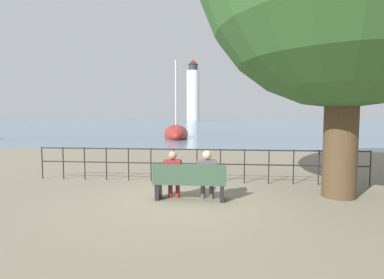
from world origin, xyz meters
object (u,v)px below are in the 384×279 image
at_px(sailboat_0, 176,134).
at_px(harbor_lighthouse, 193,93).
at_px(seated_person_left, 173,173).
at_px(park_bench, 190,183).
at_px(seated_person_right, 207,173).

distance_m(sailboat_0, harbor_lighthouse, 102.32).
distance_m(seated_person_left, harbor_lighthouse, 123.59).
bearing_deg(seated_person_left, park_bench, -10.58).
bearing_deg(seated_person_left, sailboat_0, 98.82).
relative_size(park_bench, harbor_lighthouse, 0.07).
height_order(sailboat_0, harbor_lighthouse, harbor_lighthouse).
xyz_separation_m(seated_person_right, sailboat_0, (-4.13, 21.20, -0.31)).
xyz_separation_m(seated_person_left, harbor_lighthouse, (-11.83, 122.48, 11.50)).
distance_m(seated_person_right, harbor_lighthouse, 123.67).
xyz_separation_m(park_bench, harbor_lighthouse, (-12.25, 122.56, 11.73)).
xyz_separation_m(seated_person_left, sailboat_0, (-3.29, 21.20, -0.29)).
bearing_deg(harbor_lighthouse, seated_person_left, -84.48).
bearing_deg(park_bench, sailboat_0, 99.88).
height_order(seated_person_left, harbor_lighthouse, harbor_lighthouse).
bearing_deg(park_bench, harbor_lighthouse, 95.71).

